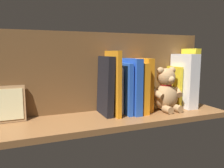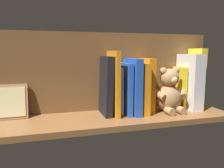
# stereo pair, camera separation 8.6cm
# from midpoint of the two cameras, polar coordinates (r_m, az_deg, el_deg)

# --- Properties ---
(ground_plane) EXTENTS (0.97, 0.26, 0.02)m
(ground_plane) POSITION_cam_midpoint_polar(r_m,az_deg,el_deg) (0.89, -2.80, -8.92)
(ground_plane) COLOR brown
(shelf_back_panel) EXTENTS (0.97, 0.02, 0.33)m
(shelf_back_panel) POSITION_cam_midpoint_polar(r_m,az_deg,el_deg) (0.95, -4.94, 3.13)
(shelf_back_panel) COLOR brown
(shelf_back_panel) RESTS_ON ground_plane
(book_0) EXTENTS (0.04, 0.10, 0.27)m
(book_0) POSITION_cam_midpoint_polar(r_m,az_deg,el_deg) (1.10, 17.21, 1.72)
(book_0) COLOR yellow
(book_0) RESTS_ON ground_plane
(dictionary_thick_white) EXTENTS (0.05, 0.14, 0.24)m
(dictionary_thick_white) POSITION_cam_midpoint_polar(r_m,az_deg,el_deg) (1.05, 15.94, 0.84)
(dictionary_thick_white) COLOR white
(dictionary_thick_white) RESTS_ON ground_plane
(book_1) EXTENTS (0.02, 0.10, 0.19)m
(book_1) POSITION_cam_midpoint_polar(r_m,az_deg,el_deg) (1.05, 13.50, -0.66)
(book_1) COLOR yellow
(book_1) RESTS_ON ground_plane
(teddy_bear) EXTENTS (0.15, 0.12, 0.19)m
(teddy_bear) POSITION_cam_midpoint_polar(r_m,az_deg,el_deg) (0.97, 11.40, -1.88)
(teddy_bear) COLOR tan
(teddy_bear) RESTS_ON ground_plane
(book_2) EXTENTS (0.03, 0.12, 0.23)m
(book_2) POSITION_cam_midpoint_polar(r_m,az_deg,el_deg) (0.96, 5.79, -0.12)
(book_2) COLOR orange
(book_2) RESTS_ON ground_plane
(book_3) EXTENTS (0.03, 0.14, 0.21)m
(book_3) POSITION_cam_midpoint_polar(r_m,az_deg,el_deg) (0.93, 4.24, -0.88)
(book_3) COLOR orange
(book_3) RESTS_ON ground_plane
(book_4) EXTENTS (0.03, 0.15, 0.23)m
(book_4) POSITION_cam_midpoint_polar(r_m,az_deg,el_deg) (0.91, 2.32, -0.49)
(book_4) COLOR blue
(book_4) RESTS_ON ground_plane
(book_5) EXTENTS (0.02, 0.14, 0.21)m
(book_5) POSITION_cam_midpoint_polar(r_m,az_deg,el_deg) (0.91, 0.45, -1.10)
(book_5) COLOR blue
(book_5) RESTS_ON ground_plane
(book_6) EXTENTS (0.02, 0.10, 0.19)m
(book_6) POSITION_cam_midpoint_polar(r_m,az_deg,el_deg) (0.92, -1.55, -1.65)
(book_6) COLOR silver
(book_6) RESTS_ON ground_plane
(book_7) EXTENTS (0.02, 0.14, 0.26)m
(book_7) POSITION_cam_midpoint_polar(r_m,az_deg,el_deg) (0.88, -2.59, 0.24)
(book_7) COLOR orange
(book_7) RESTS_ON ground_plane
(book_8) EXTENTS (0.04, 0.13, 0.24)m
(book_8) POSITION_cam_midpoint_polar(r_m,az_deg,el_deg) (0.88, -4.47, -0.49)
(book_8) COLOR black
(book_8) RESTS_ON ground_plane
(picture_frame_leaning) EXTENTS (0.11, 0.04, 0.13)m
(picture_frame_leaning) POSITION_cam_midpoint_polar(r_m,az_deg,el_deg) (0.90, -27.50, -4.65)
(picture_frame_leaning) COLOR #A87A4C
(picture_frame_leaning) RESTS_ON ground_plane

